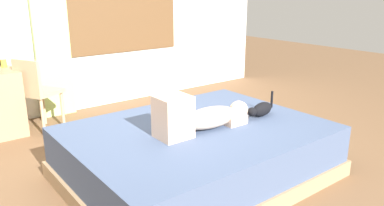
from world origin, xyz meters
The scene contains 8 objects.
ground_plane centered at (0.00, 0.00, 0.00)m, with size 16.00×16.00×0.00m, color brown.
back_wall_with_window centered at (0.03, 2.55, 1.45)m, with size 6.40×0.14×2.90m.
bed centered at (0.06, -0.01, 0.23)m, with size 2.17×1.66×0.46m.
person_lying centered at (0.06, -0.08, 0.57)m, with size 0.94×0.28×0.34m.
cat centered at (0.71, -0.15, 0.53)m, with size 0.36×0.14×0.21m.
cup centered at (-0.93, 2.27, 0.79)m, with size 0.07×0.07×0.09m, color gold.
chair_by_desk centered at (-0.70, 1.96, 0.51)m, with size 0.51×0.51×0.86m.
curtain_left centered at (-0.31, 2.44, 1.33)m, with size 0.44×0.06×2.66m, color #ADCC75.
Camera 1 is at (-1.83, -2.38, 1.60)m, focal length 35.30 mm.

